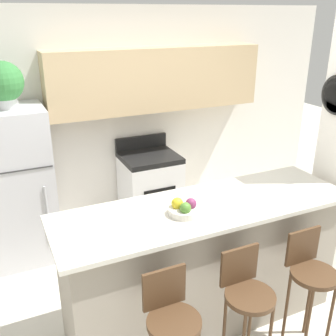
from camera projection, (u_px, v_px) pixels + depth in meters
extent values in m
plane|color=beige|center=(202.00, 317.00, 3.42)|extent=(14.00, 14.00, 0.00)
cube|color=white|center=(121.00, 120.00, 4.66)|extent=(5.60, 0.06, 2.55)
cube|color=tan|center=(157.00, 79.00, 4.48)|extent=(2.52, 0.32, 0.70)
cube|color=white|center=(143.00, 98.00, 4.50)|extent=(0.61, 0.28, 0.12)
cube|color=gray|center=(204.00, 266.00, 3.22)|extent=(2.25, 0.62, 1.05)
cube|color=beige|center=(206.00, 207.00, 3.02)|extent=(2.37, 0.74, 0.04)
cube|color=silver|center=(22.00, 209.00, 4.11)|extent=(0.66, 0.67, 1.10)
cube|color=silver|center=(11.00, 134.00, 3.81)|extent=(0.66, 0.67, 0.52)
cube|color=#333333|center=(18.00, 171.00, 3.62)|extent=(0.63, 0.01, 0.01)
cylinder|color=#B2B2B7|center=(48.00, 214.00, 3.88)|extent=(0.02, 0.02, 0.61)
cube|color=white|center=(150.00, 193.00, 4.77)|extent=(0.65, 0.58, 0.85)
cube|color=black|center=(150.00, 158.00, 4.60)|extent=(0.65, 0.58, 0.06)
cube|color=black|center=(141.00, 142.00, 4.79)|extent=(0.65, 0.04, 0.16)
cube|color=black|center=(160.00, 199.00, 4.51)|extent=(0.39, 0.01, 0.27)
cylinder|color=#4C331E|center=(174.00, 323.00, 2.42)|extent=(0.35, 0.35, 0.03)
cube|color=#4C331E|center=(164.00, 288.00, 2.49)|extent=(0.29, 0.02, 0.28)
cylinder|color=#4C331E|center=(250.00, 297.00, 2.64)|extent=(0.35, 0.35, 0.03)
cube|color=#4C331E|center=(239.00, 265.00, 2.71)|extent=(0.29, 0.02, 0.28)
cylinder|color=#4C331E|center=(224.00, 331.00, 2.82)|extent=(0.02, 0.02, 0.67)
cylinder|color=#4C331E|center=(250.00, 321.00, 2.91)|extent=(0.02, 0.02, 0.67)
cylinder|color=#4C331E|center=(314.00, 275.00, 2.86)|extent=(0.35, 0.35, 0.03)
cube|color=#4C331E|center=(303.00, 246.00, 2.93)|extent=(0.29, 0.02, 0.28)
cylinder|color=#4C331E|center=(307.00, 327.00, 2.86)|extent=(0.02, 0.02, 0.67)
cylinder|color=#4C331E|center=(330.00, 318.00, 2.94)|extent=(0.02, 0.02, 0.67)
cylinder|color=#4C331E|center=(286.00, 308.00, 3.04)|extent=(0.02, 0.02, 0.67)
cylinder|color=#4C331E|center=(309.00, 300.00, 3.13)|extent=(0.02, 0.02, 0.67)
cylinder|color=silver|center=(6.00, 103.00, 3.70)|extent=(0.20, 0.20, 0.11)
sphere|color=#387F3D|center=(3.00, 82.00, 3.62)|extent=(0.38, 0.38, 0.38)
cylinder|color=silver|center=(184.00, 211.00, 2.87)|extent=(0.23, 0.23, 0.05)
sphere|color=#7A2D56|center=(191.00, 204.00, 2.87)|extent=(0.08, 0.08, 0.08)
sphere|color=gold|center=(177.00, 203.00, 2.87)|extent=(0.09, 0.09, 0.09)
sphere|color=#4C7F2D|center=(185.00, 208.00, 2.80)|extent=(0.08, 0.08, 0.08)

